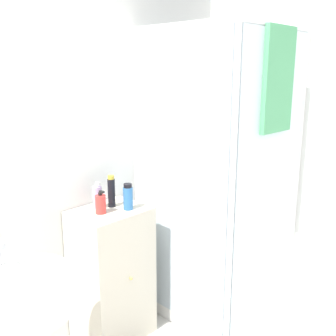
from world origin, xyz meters
TOP-DOWN VIEW (x-y plane):
  - wall_back at (0.00, 1.70)m, footprint 6.40×0.06m
  - shower_enclosure at (1.18, 1.16)m, footprint 0.86×0.89m
  - vanity_cabinet at (0.44, 1.48)m, footprint 0.46×0.39m
  - sink at (-0.31, 1.18)m, footprint 0.51×0.51m
  - soap_dispenser at (0.37, 1.47)m, footprint 0.07×0.07m
  - shampoo_bottle_tall_black at (0.49, 1.52)m, footprint 0.05×0.05m
  - shampoo_bottle_blue at (0.53, 1.40)m, footprint 0.06×0.06m
  - lotion_bottle_white at (0.41, 1.56)m, footprint 0.06×0.06m

SIDE VIEW (x-z plane):
  - vanity_cabinet at x=0.44m, z-range 0.00..0.90m
  - shower_enclosure at x=1.18m, z-range -0.44..1.59m
  - sink at x=-0.31m, z-range 0.19..1.17m
  - soap_dispenser at x=0.37m, z-range 0.89..1.03m
  - lotion_bottle_white at x=0.41m, z-range 0.89..1.06m
  - shampoo_bottle_blue at x=0.53m, z-range 0.90..1.06m
  - shampoo_bottle_tall_black at x=0.49m, z-range 0.90..1.10m
  - wall_back at x=0.00m, z-range 0.00..2.50m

